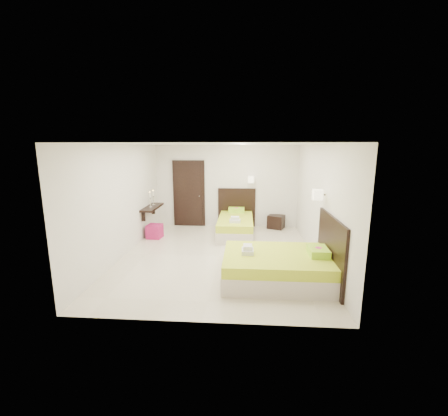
# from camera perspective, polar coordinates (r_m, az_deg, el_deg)

# --- Properties ---
(floor) EXTENTS (5.50, 5.50, 0.00)m
(floor) POSITION_cam_1_polar(r_m,az_deg,el_deg) (7.20, -0.98, -9.09)
(floor) COLOR beige
(floor) RESTS_ON ground
(bed_single) EXTENTS (1.19, 1.99, 1.64)m
(bed_single) POSITION_cam_1_polar(r_m,az_deg,el_deg) (8.83, 2.25, -3.11)
(bed_single) COLOR beige
(bed_single) RESTS_ON ground
(bed_double) EXTENTS (2.05, 1.74, 1.69)m
(bed_double) POSITION_cam_1_polar(r_m,az_deg,el_deg) (5.97, 10.70, -10.70)
(bed_double) COLOR beige
(bed_double) RESTS_ON ground
(nightstand) EXTENTS (0.60, 0.57, 0.42)m
(nightstand) POSITION_cam_1_polar(r_m,az_deg,el_deg) (9.62, 9.89, -2.59)
(nightstand) COLOR black
(nightstand) RESTS_ON ground
(ottoman) EXTENTS (0.42, 0.42, 0.39)m
(ottoman) POSITION_cam_1_polar(r_m,az_deg,el_deg) (8.71, -13.06, -4.34)
(ottoman) COLOR #94134A
(ottoman) RESTS_ON ground
(door) EXTENTS (1.02, 0.15, 2.14)m
(door) POSITION_cam_1_polar(r_m,az_deg,el_deg) (9.69, -6.69, 2.68)
(door) COLOR black
(door) RESTS_ON ground
(console_shelf) EXTENTS (0.35, 1.20, 0.78)m
(console_shelf) POSITION_cam_1_polar(r_m,az_deg,el_deg) (8.89, -13.57, 0.10)
(console_shelf) COLOR black
(console_shelf) RESTS_ON ground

